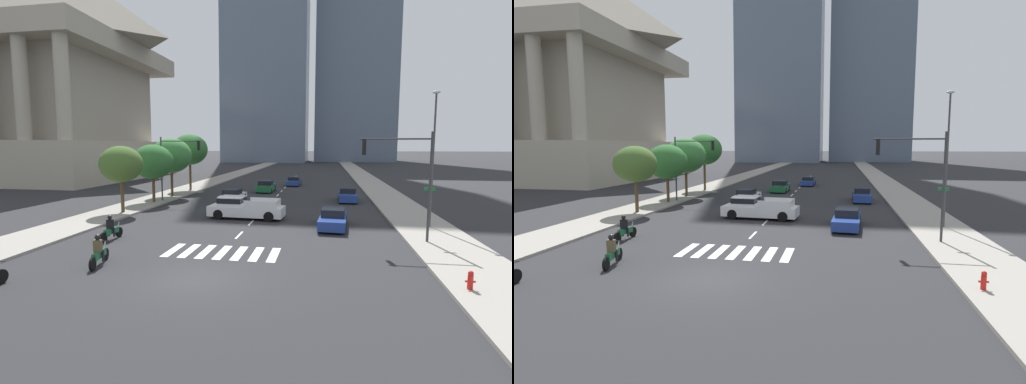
# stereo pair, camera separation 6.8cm
# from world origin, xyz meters

# --- Properties ---
(ground_plane) EXTENTS (800.00, 800.00, 0.00)m
(ground_plane) POSITION_xyz_m (0.00, 0.00, 0.00)
(ground_plane) COLOR #28282B
(sidewalk_east) EXTENTS (4.00, 260.00, 0.15)m
(sidewalk_east) POSITION_xyz_m (11.86, 30.00, 0.07)
(sidewalk_east) COLOR gray
(sidewalk_east) RESTS_ON ground
(sidewalk_west) EXTENTS (4.00, 260.00, 0.15)m
(sidewalk_west) POSITION_xyz_m (-11.86, 30.00, 0.07)
(sidewalk_west) COLOR gray
(sidewalk_west) RESTS_ON ground
(crosswalk_near) EXTENTS (5.85, 2.67, 0.01)m
(crosswalk_near) POSITION_xyz_m (0.00, 4.23, 0.00)
(crosswalk_near) COLOR silver
(crosswalk_near) RESTS_ON ground
(lane_divider_center) EXTENTS (0.14, 50.00, 0.01)m
(lane_divider_center) POSITION_xyz_m (0.00, 32.23, 0.00)
(lane_divider_center) COLOR silver
(lane_divider_center) RESTS_ON ground
(motorcycle_lead) EXTENTS (0.78, 2.19, 1.49)m
(motorcycle_lead) POSITION_xyz_m (-5.07, 1.08, 0.58)
(motorcycle_lead) COLOR black
(motorcycle_lead) RESTS_ON ground
(motorcycle_third) EXTENTS (0.70, 2.10, 1.49)m
(motorcycle_third) POSITION_xyz_m (-7.19, 5.74, 0.58)
(motorcycle_third) COLOR black
(motorcycle_third) RESTS_ON ground
(pickup_truck) EXTENTS (5.85, 2.38, 1.67)m
(pickup_truck) POSITION_xyz_m (-0.96, 13.79, 0.81)
(pickup_truck) COLOR silver
(pickup_truck) RESTS_ON ground
(sedan_blue_0) EXTENTS (1.82, 4.66, 1.36)m
(sedan_blue_0) POSITION_xyz_m (7.46, 24.62, 0.62)
(sedan_blue_0) COLOR navy
(sedan_blue_0) RESTS_ON ground
(sedan_blue_1) EXTENTS (2.06, 4.79, 1.30)m
(sedan_blue_1) POSITION_xyz_m (5.80, 11.56, 0.60)
(sedan_blue_1) COLOR navy
(sedan_blue_1) RESTS_ON ground
(sedan_white_2) EXTENTS (2.02, 4.50, 1.27)m
(sedan_white_2) POSITION_xyz_m (-3.80, 22.38, 0.58)
(sedan_white_2) COLOR silver
(sedan_white_2) RESTS_ON ground
(sedan_green_3) EXTENTS (1.91, 4.34, 1.38)m
(sedan_green_3) POSITION_xyz_m (-1.79, 31.14, 0.63)
(sedan_green_3) COLOR #1E6038
(sedan_green_3) RESTS_ON ground
(sedan_blue_4) EXTENTS (1.89, 4.36, 1.19)m
(sedan_blue_4) POSITION_xyz_m (0.92, 39.41, 0.55)
(sedan_blue_4) COLOR navy
(sedan_blue_4) RESTS_ON ground
(fire_hydrant) EXTENTS (0.36, 0.20, 0.72)m
(fire_hydrant) POSITION_xyz_m (10.66, 0.40, 0.51)
(fire_hydrant) COLOR red
(fire_hydrant) RESTS_ON sidewalk_east
(traffic_signal_near) EXTENTS (4.17, 0.28, 6.16)m
(traffic_signal_near) POSITION_xyz_m (9.57, 7.93, 4.33)
(traffic_signal_near) COLOR #333335
(traffic_signal_near) RESTS_ON sidewalk_east
(traffic_signal_far) EXTENTS (4.39, 0.28, 6.24)m
(traffic_signal_far) POSITION_xyz_m (-9.19, 21.02, 4.40)
(traffic_signal_far) COLOR #333335
(traffic_signal_far) RESTS_ON sidewalk_west
(street_lamp_east) EXTENTS (0.50, 0.24, 8.91)m
(street_lamp_east) POSITION_xyz_m (12.16, 12.25, 5.22)
(street_lamp_east) COLOR #3F3F42
(street_lamp_east) RESTS_ON sidewalk_east
(street_tree_nearest) EXTENTS (3.45, 3.45, 5.38)m
(street_tree_nearest) POSITION_xyz_m (-11.06, 14.08, 4.05)
(street_tree_nearest) COLOR #4C3823
(street_tree_nearest) RESTS_ON sidewalk_west
(street_tree_second) EXTENTS (3.88, 3.88, 5.51)m
(street_tree_second) POSITION_xyz_m (-11.06, 19.96, 4.00)
(street_tree_second) COLOR #4C3823
(street_tree_second) RESTS_ON sidewalk_west
(street_tree_third) EXTENTS (4.35, 4.35, 6.19)m
(street_tree_third) POSITION_xyz_m (-11.06, 24.52, 4.48)
(street_tree_third) COLOR #4C3823
(street_tree_third) RESTS_ON sidewalk_west
(street_tree_fourth) EXTENTS (4.35, 4.35, 6.77)m
(street_tree_fourth) POSITION_xyz_m (-11.06, 30.36, 5.06)
(street_tree_fourth) COLOR #4C3823
(street_tree_fourth) RESTS_ON sidewalk_west
(war_memorial) EXTENTS (33.48, 33.48, 38.04)m
(war_memorial) POSITION_xyz_m (-41.93, 44.87, 19.55)
(war_memorial) COLOR #B2A893
(war_memorial) RESTS_ON ground
(office_tower_center_skyline) EXTENTS (27.24, 29.01, 101.42)m
(office_tower_center_skyline) POSITION_xyz_m (15.03, 134.46, 45.74)
(office_tower_center_skyline) COLOR slate
(office_tower_center_skyline) RESTS_ON ground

